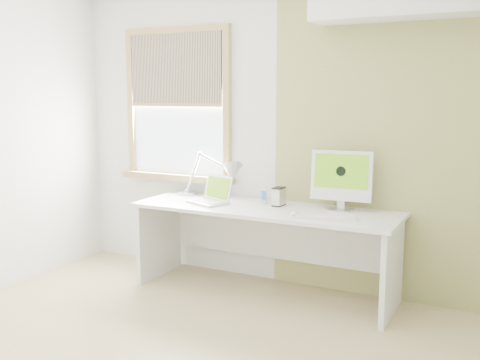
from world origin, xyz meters
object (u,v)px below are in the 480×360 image
Objects in this scene: desk at (267,229)px; external_drive at (279,197)px; desk_lamp at (224,175)px; imac at (342,177)px; laptop at (212,196)px.

external_drive is (0.08, 0.06, 0.27)m from desk.
external_drive reaches higher than desk.
imac is at bearing -0.57° from desk_lamp.
desk is at bearing -15.70° from desk_lamp.
desk is 0.29m from external_drive.
laptop reaches higher than external_drive.
imac is (0.59, 0.13, 0.46)m from desk.
imac is (1.07, 0.20, 0.21)m from laptop.
imac is at bearing 12.08° from desk.
desk is at bearing -142.01° from external_drive.
desk is at bearing -167.92° from imac.
external_drive is (0.56, 0.13, 0.02)m from laptop.
desk is 0.55m from laptop.
desk_lamp is 0.26m from laptop.
laptop is (-0.48, -0.07, 0.25)m from desk.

